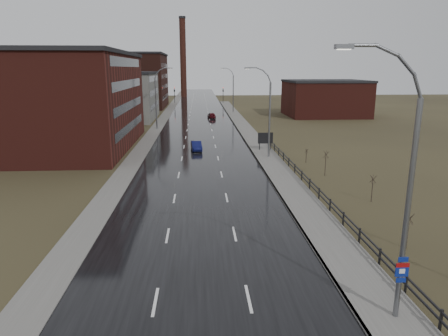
{
  "coord_description": "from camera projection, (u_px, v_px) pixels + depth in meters",
  "views": [
    {
      "loc": [
        -0.02,
        -13.53,
        11.15
      ],
      "look_at": [
        2.01,
        19.05,
        3.0
      ],
      "focal_mm": 32.0,
      "sensor_mm": 36.0,
      "label": 1
    }
  ],
  "objects": [
    {
      "name": "shrub_d",
      "position": [
        372.0,
        188.0,
        34.08
      ],
      "size": [
        0.56,
        0.59,
        2.35
      ],
      "color": "#382D23",
      "rests_on": "ground"
    },
    {
      "name": "sidewalk_right",
      "position": [
        268.0,
        159.0,
        50.19
      ],
      "size": [
        3.2,
        180.0,
        0.18
      ],
      "primitive_type": "cube",
      "color": "#595651",
      "rests_on": "ground"
    },
    {
      "name": "billboard",
      "position": [
        265.0,
        139.0,
        55.22
      ],
      "size": [
        2.09,
        0.17,
        2.57
      ],
      "color": "black",
      "rests_on": "ground"
    },
    {
      "name": "smokestack",
      "position": [
        183.0,
        57.0,
        156.94
      ],
      "size": [
        2.7,
        2.7,
        30.7
      ],
      "color": "#331611",
      "rests_on": "ground"
    },
    {
      "name": "shrub_e",
      "position": [
        326.0,
        163.0,
        42.39
      ],
      "size": [
        0.64,
        0.67,
        2.72
      ],
      "color": "#382D23",
      "rests_on": "ground"
    },
    {
      "name": "car_far",
      "position": [
        212.0,
        116.0,
        91.54
      ],
      "size": [
        1.99,
        4.03,
        1.32
      ],
      "primitive_type": "imported",
      "rotation": [
        0.0,
        0.0,
        3.26
      ],
      "color": "#450B11",
      "rests_on": "ground"
    },
    {
      "name": "streetlight_main",
      "position": [
        402.0,
        193.0,
        16.78
      ],
      "size": [
        3.91,
        0.29,
        12.11
      ],
      "color": "slate",
      "rests_on": "ground"
    },
    {
      "name": "streetlight_right_far",
      "position": [
        232.0,
        90.0,
        102.05
      ],
      "size": [
        3.36,
        0.28,
        11.35
      ],
      "color": "slate",
      "rests_on": "ground"
    },
    {
      "name": "warehouse_mid",
      "position": [
        118.0,
        96.0,
        88.98
      ],
      "size": [
        16.32,
        20.4,
        10.5
      ],
      "color": "slate",
      "rests_on": "ground"
    },
    {
      "name": "curb_right",
      "position": [
        256.0,
        159.0,
        50.1
      ],
      "size": [
        0.16,
        180.0,
        0.18
      ],
      "primitive_type": "cube",
      "color": "slate",
      "rests_on": "ground"
    },
    {
      "name": "streetlight_right_mid",
      "position": [
        267.0,
        112.0,
        49.76
      ],
      "size": [
        3.36,
        0.28,
        11.35
      ],
      "color": "slate",
      "rests_on": "ground"
    },
    {
      "name": "streetlight_left",
      "position": [
        157.0,
        98.0,
        73.96
      ],
      "size": [
        3.36,
        0.28,
        11.35
      ],
      "color": "slate",
      "rests_on": "ground"
    },
    {
      "name": "sidewalk_left",
      "position": [
        155.0,
        131.0,
        73.4
      ],
      "size": [
        2.4,
        260.0,
        0.12
      ],
      "primitive_type": "cube",
      "color": "#595651",
      "rests_on": "ground"
    },
    {
      "name": "warehouse_far",
      "position": [
        120.0,
        80.0,
        117.12
      ],
      "size": [
        26.52,
        24.48,
        15.5
      ],
      "color": "#331611",
      "rests_on": "ground"
    },
    {
      "name": "road",
      "position": [
        199.0,
        130.0,
        73.9
      ],
      "size": [
        14.0,
        300.0,
        0.06
      ],
      "primitive_type": "cube",
      "color": "black",
      "rests_on": "ground"
    },
    {
      "name": "guardrail",
      "position": [
        321.0,
        195.0,
        33.99
      ],
      "size": [
        0.1,
        53.05,
        1.1
      ],
      "color": "black",
      "rests_on": "ground"
    },
    {
      "name": "car_near",
      "position": [
        196.0,
        146.0,
        55.53
      ],
      "size": [
        1.7,
        3.99,
        1.28
      ],
      "primitive_type": "imported",
      "rotation": [
        0.0,
        0.0,
        0.09
      ],
      "color": "#0D1145",
      "rests_on": "ground"
    },
    {
      "name": "building_right",
      "position": [
        325.0,
        98.0,
        96.0
      ],
      "size": [
        18.36,
        16.32,
        8.5
      ],
      "color": "#471914",
      "rests_on": "ground"
    },
    {
      "name": "warehouse_near",
      "position": [
        51.0,
        100.0,
        56.48
      ],
      "size": [
        22.44,
        28.56,
        13.5
      ],
      "color": "#471914",
      "rests_on": "ground"
    },
    {
      "name": "shrub_c",
      "position": [
        408.0,
        230.0,
        25.17
      ],
      "size": [
        0.56,
        0.59,
        2.37
      ],
      "color": "#382D23",
      "rests_on": "ground"
    },
    {
      "name": "shrub_f",
      "position": [
        306.0,
        155.0,
        48.48
      ],
      "size": [
        0.41,
        0.43,
        1.71
      ],
      "color": "#382D23",
      "rests_on": "ground"
    },
    {
      "name": "traffic_light_left",
      "position": [
        174.0,
        89.0,
        130.41
      ],
      "size": [
        0.58,
        2.73,
        5.3
      ],
      "color": "black",
      "rests_on": "ground"
    },
    {
      "name": "traffic_light_right",
      "position": [
        223.0,
        89.0,
        131.37
      ],
      "size": [
        0.58,
        2.73,
        5.3
      ],
      "color": "black",
      "rests_on": "ground"
    }
  ]
}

